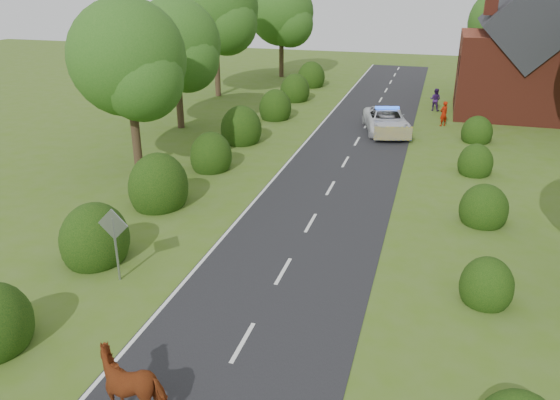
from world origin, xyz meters
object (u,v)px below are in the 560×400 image
(cow, at_px, (135,386))
(pedestrian_purple, at_px, (435,100))
(police_van, at_px, (386,121))
(road_sign, at_px, (114,234))
(pedestrian_red, at_px, (444,114))

(cow, distance_m, pedestrian_purple, 32.97)
(police_van, bearing_deg, cow, -111.02)
(road_sign, distance_m, cow, 6.17)
(cow, height_order, pedestrian_red, pedestrian_red)
(road_sign, bearing_deg, police_van, 72.72)
(road_sign, relative_size, pedestrian_red, 1.55)
(cow, xyz_separation_m, police_van, (2.88, 25.56, 0.05))
(cow, relative_size, police_van, 0.34)
(pedestrian_red, bearing_deg, police_van, -5.36)
(police_van, height_order, pedestrian_red, police_van)
(pedestrian_red, bearing_deg, cow, 34.54)
(pedestrian_red, bearing_deg, road_sign, 24.20)
(road_sign, bearing_deg, pedestrian_purple, 71.53)
(pedestrian_purple, bearing_deg, cow, 95.72)
(cow, bearing_deg, pedestrian_red, 158.46)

